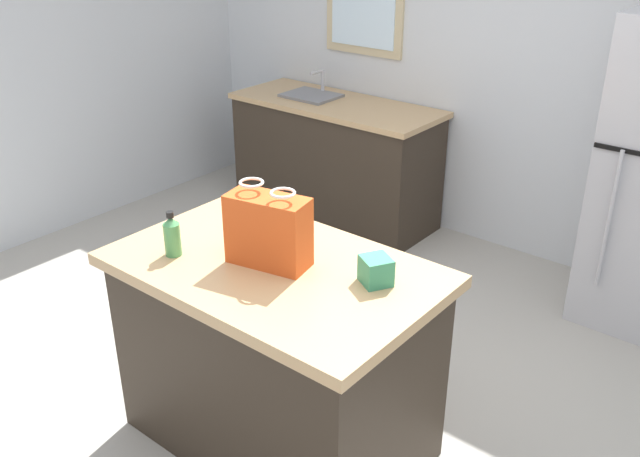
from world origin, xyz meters
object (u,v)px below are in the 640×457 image
Objects in this scene: shopping_bag at (268,230)px; bottle at (172,236)px; small_box at (376,270)px; kitchen_island at (277,356)px.

bottle is (-0.36, -0.20, -0.06)m from shopping_bag.
shopping_bag is at bearing -161.75° from small_box.
small_box is (0.41, 0.14, 0.52)m from kitchen_island.
bottle is (-0.38, -0.20, 0.55)m from kitchen_island.
small_box is (0.43, 0.14, -0.10)m from shopping_bag.
shopping_bag reaches higher than small_box.
bottle reaches higher than kitchen_island.
shopping_bag reaches higher than kitchen_island.
shopping_bag is 3.16× the size of small_box.
small_box is at bearing 23.26° from bottle.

